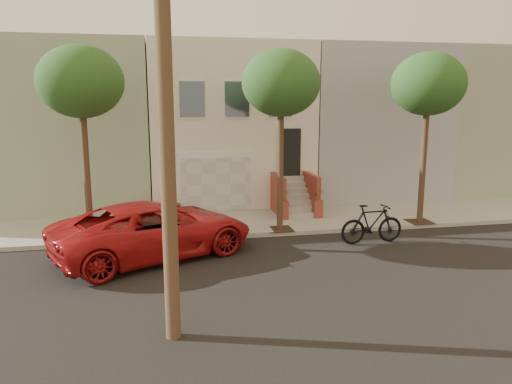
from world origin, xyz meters
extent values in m
plane|color=black|center=(0.00, 0.00, 0.00)|extent=(90.00, 90.00, 0.00)
cube|color=gray|center=(0.00, 5.35, 0.07)|extent=(40.00, 3.70, 0.15)
cube|color=beige|center=(0.00, 11.20, 3.65)|extent=(7.00, 8.00, 7.00)
cube|color=gray|center=(-6.80, 11.20, 3.65)|extent=(6.50, 8.00, 7.00)
cube|color=#999CA1|center=(6.80, 11.20, 3.65)|extent=(6.50, 8.00, 7.00)
cube|color=gray|center=(13.30, 11.20, 3.65)|extent=(6.50, 8.00, 7.00)
cube|color=silver|center=(-0.90, 7.22, 1.40)|extent=(3.20, 0.12, 2.50)
cube|color=silver|center=(-0.90, 7.16, 1.30)|extent=(2.90, 0.06, 2.20)
cube|color=gray|center=(-0.90, 5.35, 0.16)|extent=(3.20, 3.70, 0.02)
cube|color=maroon|center=(-3.10, 6.90, 0.37)|extent=(1.40, 0.45, 0.44)
cube|color=black|center=(2.20, 7.17, 2.55)|extent=(1.00, 0.06, 2.00)
cube|color=#3F4751|center=(-1.80, 7.17, 4.75)|extent=(1.00, 0.06, 1.40)
cube|color=silver|center=(-1.80, 7.19, 4.75)|extent=(1.15, 0.05, 1.55)
cube|color=#3F4751|center=(0.00, 7.17, 4.75)|extent=(1.00, 0.06, 1.40)
cube|color=silver|center=(0.00, 7.19, 4.75)|extent=(1.15, 0.05, 1.55)
cube|color=#3F4751|center=(1.80, 7.17, 4.75)|extent=(1.00, 0.06, 1.40)
cube|color=silver|center=(1.80, 7.19, 4.75)|extent=(1.15, 0.05, 1.55)
cube|color=gray|center=(2.20, 5.38, 0.25)|extent=(1.20, 0.28, 0.20)
cube|color=gray|center=(2.20, 5.66, 0.45)|extent=(1.20, 0.28, 0.20)
cube|color=gray|center=(2.20, 5.94, 0.65)|extent=(1.20, 0.28, 0.20)
cube|color=gray|center=(2.20, 6.22, 0.85)|extent=(1.20, 0.28, 0.20)
cube|color=gray|center=(2.20, 6.50, 1.05)|extent=(1.20, 0.28, 0.20)
cube|color=gray|center=(2.20, 6.78, 1.25)|extent=(1.20, 0.28, 0.20)
cube|color=gray|center=(2.20, 7.06, 1.45)|extent=(1.20, 0.28, 0.20)
cube|color=brown|center=(1.50, 6.22, 0.95)|extent=(0.18, 1.96, 1.60)
cube|color=brown|center=(2.90, 6.22, 0.95)|extent=(0.18, 1.96, 1.60)
cube|color=brown|center=(1.50, 5.34, 0.50)|extent=(0.35, 0.35, 0.70)
imported|color=#1B4819|center=(1.50, 5.34, 1.07)|extent=(0.40, 0.35, 0.45)
cube|color=brown|center=(2.90, 5.34, 0.50)|extent=(0.35, 0.35, 0.70)
imported|color=#1B4819|center=(2.90, 5.34, 1.07)|extent=(0.41, 0.35, 0.45)
cube|color=#2D2116|center=(-5.50, 3.90, 0.15)|extent=(0.90, 0.90, 0.02)
cylinder|color=#3E271C|center=(-5.50, 3.90, 2.25)|extent=(0.22, 0.22, 4.20)
ellipsoid|color=#1B4819|center=(-5.50, 3.90, 5.30)|extent=(2.70, 2.57, 2.29)
cube|color=#2D2116|center=(1.00, 3.90, 0.15)|extent=(0.90, 0.90, 0.02)
cylinder|color=#3E271C|center=(1.00, 3.90, 2.25)|extent=(0.22, 0.22, 4.20)
ellipsoid|color=#1B4819|center=(1.00, 3.90, 5.30)|extent=(2.70, 2.57, 2.29)
cube|color=#2D2116|center=(6.50, 3.90, 0.15)|extent=(0.90, 0.90, 0.02)
cylinder|color=#3E271C|center=(6.50, 3.90, 2.25)|extent=(0.22, 0.22, 4.20)
ellipsoid|color=#1B4819|center=(6.50, 3.90, 5.30)|extent=(2.70, 2.57, 2.29)
cylinder|color=#4F3924|center=(-3.00, -3.20, 5.00)|extent=(0.30, 0.30, 10.00)
imported|color=#A51517|center=(-3.38, 2.12, 0.85)|extent=(6.73, 5.09, 1.70)
imported|color=black|center=(3.73, 2.13, 0.67)|extent=(2.25, 0.75, 1.33)
camera|label=1|loc=(-3.14, -12.47, 4.77)|focal=33.99mm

